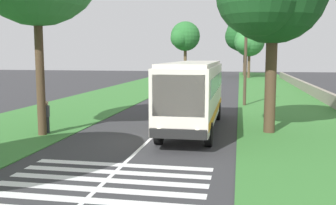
# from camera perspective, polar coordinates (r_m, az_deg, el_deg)

# --- Properties ---
(ground) EXTENTS (160.00, 160.00, 0.00)m
(ground) POSITION_cam_1_polar(r_m,az_deg,el_deg) (18.23, -3.31, -6.03)
(ground) COLOR #333335
(grass_verge_left) EXTENTS (120.00, 8.00, 0.04)m
(grass_verge_left) POSITION_cam_1_polar(r_m,az_deg,el_deg) (34.81, -10.55, 0.16)
(grass_verge_left) COLOR #387533
(grass_verge_left) RESTS_ON ground
(grass_verge_right) EXTENTS (120.00, 8.00, 0.04)m
(grass_verge_right) POSITION_cam_1_polar(r_m,az_deg,el_deg) (32.74, 17.32, -0.47)
(grass_verge_right) COLOR #387533
(grass_verge_right) RESTS_ON ground
(centre_line) EXTENTS (110.00, 0.16, 0.01)m
(centre_line) POSITION_cam_1_polar(r_m,az_deg,el_deg) (32.78, 2.95, -0.18)
(centre_line) COLOR silver
(centre_line) RESTS_ON ground
(coach_bus) EXTENTS (11.16, 2.62, 3.73)m
(coach_bus) POSITION_cam_1_polar(r_m,az_deg,el_deg) (21.33, 3.84, 1.71)
(coach_bus) COLOR silver
(coach_bus) RESTS_ON ground
(zebra_crossing) EXTENTS (5.85, 6.80, 0.01)m
(zebra_crossing) POSITION_cam_1_polar(r_m,az_deg,el_deg) (12.39, -10.51, -12.50)
(zebra_crossing) COLOR silver
(zebra_crossing) RESTS_ON ground
(trailing_car_0) EXTENTS (4.30, 1.78, 1.43)m
(trailing_car_0) POSITION_cam_1_polar(r_m,az_deg,el_deg) (39.17, 1.58, 1.98)
(trailing_car_0) COLOR #B21E1E
(trailing_car_0) RESTS_ON ground
(trailing_car_1) EXTENTS (4.30, 1.78, 1.43)m
(trailing_car_1) POSITION_cam_1_polar(r_m,az_deg,el_deg) (47.10, 2.95, 2.83)
(trailing_car_1) COLOR #B21E1E
(trailing_car_1) RESTS_ON ground
(trailing_minibus_0) EXTENTS (6.00, 2.14, 2.53)m
(trailing_minibus_0) POSITION_cam_1_polar(r_m,az_deg,el_deg) (57.95, 4.21, 4.48)
(trailing_minibus_0) COLOR teal
(trailing_minibus_0) RESTS_ON ground
(roadside_tree_left_1) EXTENTS (6.60, 5.36, 10.14)m
(roadside_tree_left_1) POSITION_cam_1_polar(r_m,az_deg,el_deg) (71.58, 2.49, 9.60)
(roadside_tree_left_1) COLOR brown
(roadside_tree_left_1) RESTS_ON grass_verge_left
(roadside_tree_right_0) EXTENTS (6.02, 5.35, 9.15)m
(roadside_tree_right_0) POSITION_cam_1_polar(r_m,az_deg,el_deg) (70.84, 11.83, 8.73)
(roadside_tree_right_0) COLOR brown
(roadside_tree_right_0) RESTS_ON grass_verge_right
(roadside_tree_right_1) EXTENTS (9.11, 7.51, 11.88)m
(roadside_tree_right_1) POSITION_cam_1_polar(r_m,az_deg,el_deg) (78.31, 11.10, 9.76)
(roadside_tree_right_1) COLOR brown
(roadside_tree_right_1) RESTS_ON grass_verge_right
(utility_pole) EXTENTS (0.24, 1.40, 7.15)m
(utility_pole) POSITION_cam_1_polar(r_m,az_deg,el_deg) (31.85, 11.37, 6.25)
(utility_pole) COLOR #473828
(utility_pole) RESTS_ON grass_verge_right
(roadside_wall) EXTENTS (70.00, 0.40, 1.00)m
(roadside_wall) POSITION_cam_1_polar(r_m,az_deg,el_deg) (38.13, 21.55, 1.16)
(roadside_wall) COLOR gray
(roadside_wall) RESTS_ON grass_verge_right
(pedestrian) EXTENTS (0.34, 0.34, 1.69)m
(pedestrian) POSITION_cam_1_polar(r_m,az_deg,el_deg) (21.24, -17.49, -1.99)
(pedestrian) COLOR #26262D
(pedestrian) RESTS_ON grass_verge_left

